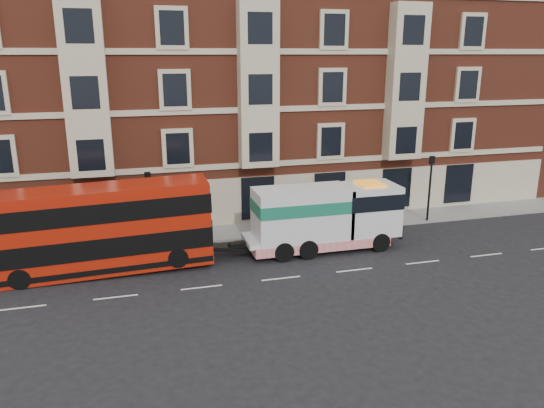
{
  "coord_description": "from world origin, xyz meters",
  "views": [
    {
      "loc": [
        -6.96,
        -23.56,
        10.93
      ],
      "look_at": [
        0.64,
        4.0,
        2.75
      ],
      "focal_mm": 35.0,
      "sensor_mm": 36.0,
      "label": 1
    }
  ],
  "objects": [
    {
      "name": "pedestrian",
      "position": [
        -10.94,
        7.24,
        0.91
      ],
      "size": [
        0.65,
        0.57,
        1.51
      ],
      "primitive_type": "imported",
      "rotation": [
        0.0,
        0.0,
        -0.45
      ],
      "color": "#1D293A",
      "rests_on": "sidewalk"
    },
    {
      "name": "tow_truck",
      "position": [
        3.42,
        3.28,
        1.97
      ],
      "size": [
        8.91,
        2.63,
        3.71
      ],
      "color": "silver",
      "rests_on": "ground"
    },
    {
      "name": "victorian_terrace",
      "position": [
        0.5,
        15.0,
        10.07
      ],
      "size": [
        45.0,
        12.0,
        20.4
      ],
      "color": "brown",
      "rests_on": "ground"
    },
    {
      "name": "sidewalk",
      "position": [
        0.0,
        7.5,
        0.07
      ],
      "size": [
        90.0,
        3.0,
        0.15
      ],
      "primitive_type": "cube",
      "color": "slate",
      "rests_on": "ground"
    },
    {
      "name": "ground",
      "position": [
        0.0,
        0.0,
        0.0
      ],
      "size": [
        120.0,
        120.0,
        0.0
      ],
      "primitive_type": "plane",
      "color": "black",
      "rests_on": "ground"
    },
    {
      "name": "double_decker_bus",
      "position": [
        -8.64,
        3.28,
        2.39
      ],
      "size": [
        11.13,
        2.55,
        4.51
      ],
      "color": "#A81A09",
      "rests_on": "ground"
    },
    {
      "name": "lamp_post_west",
      "position": [
        -6.0,
        6.2,
        2.68
      ],
      "size": [
        0.35,
        0.15,
        4.35
      ],
      "color": "black",
      "rests_on": "sidewalk"
    },
    {
      "name": "lamp_post_east",
      "position": [
        12.0,
        6.2,
        2.68
      ],
      "size": [
        0.35,
        0.15,
        4.35
      ],
      "color": "black",
      "rests_on": "sidewalk"
    }
  ]
}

